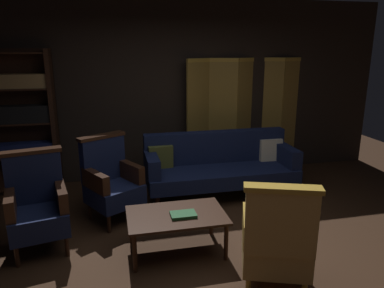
% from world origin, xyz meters
% --- Properties ---
extents(ground_plane, '(10.00, 10.00, 0.00)m').
position_xyz_m(ground_plane, '(0.00, 0.00, 0.00)').
color(ground_plane, '#331E11').
extents(back_wall, '(7.20, 0.10, 2.80)m').
position_xyz_m(back_wall, '(0.00, 2.45, 1.40)').
color(back_wall, black).
rests_on(back_wall, ground_plane).
extents(folding_screen, '(2.12, 0.35, 1.90)m').
position_xyz_m(folding_screen, '(1.27, 2.33, 0.99)').
color(folding_screen, olive).
rests_on(folding_screen, ground_plane).
extents(bookshelf, '(0.90, 0.32, 2.05)m').
position_xyz_m(bookshelf, '(-2.15, 2.19, 1.08)').
color(bookshelf, black).
rests_on(bookshelf, ground_plane).
extents(velvet_couch, '(2.12, 0.78, 0.88)m').
position_xyz_m(velvet_couch, '(0.55, 1.45, 0.45)').
color(velvet_couch, black).
rests_on(velvet_couch, ground_plane).
extents(coffee_table, '(1.00, 0.64, 0.42)m').
position_xyz_m(coffee_table, '(-0.33, 0.07, 0.37)').
color(coffee_table, black).
rests_on(coffee_table, ground_plane).
extents(armchair_gilt_accent, '(0.74, 0.74, 1.04)m').
position_xyz_m(armchair_gilt_accent, '(0.39, -0.73, 0.49)').
color(armchair_gilt_accent, '#B78E33').
rests_on(armchair_gilt_accent, ground_plane).
extents(armchair_wing_left, '(0.69, 0.68, 1.04)m').
position_xyz_m(armchair_wing_left, '(-1.72, 0.47, 0.49)').
color(armchair_wing_left, black).
rests_on(armchair_wing_left, ground_plane).
extents(armchair_wing_right, '(0.79, 0.79, 1.04)m').
position_xyz_m(armchair_wing_right, '(-0.97, 1.00, 0.49)').
color(armchair_wing_right, black).
rests_on(armchair_wing_right, ground_plane).
extents(book_green_cloth, '(0.26, 0.17, 0.03)m').
position_xyz_m(book_green_cloth, '(-0.27, 0.01, 0.44)').
color(book_green_cloth, '#1E4C28').
rests_on(book_green_cloth, coffee_table).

